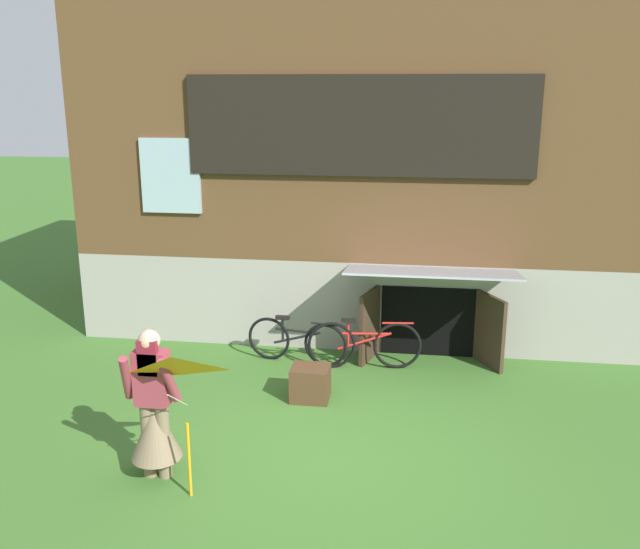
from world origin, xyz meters
TOP-DOWN VIEW (x-y plane):
  - ground_plane at (0.00, 0.00)m, footprint 60.00×60.00m
  - log_house at (0.00, 5.27)m, footprint 8.71×5.66m
  - person at (-1.71, -0.78)m, footprint 0.61×0.52m
  - kite at (-1.30, -1.27)m, footprint 0.81×0.85m
  - bicycle_red at (0.17, 2.35)m, footprint 1.61×0.23m
  - bicycle_black at (-0.81, 2.41)m, footprint 1.50×0.29m
  - wooden_crate at (-0.43, 1.24)m, footprint 0.49×0.41m

SIDE VIEW (x-z plane):
  - ground_plane at x=0.00m, z-range 0.00..0.00m
  - wooden_crate at x=-0.43m, z-range 0.00..0.44m
  - bicycle_black at x=-0.81m, z-range -0.01..0.68m
  - bicycle_red at x=0.17m, z-range -0.01..0.73m
  - person at x=-1.71m, z-range -0.13..1.47m
  - kite at x=-1.30m, z-range 0.49..1.92m
  - log_house at x=0.00m, z-range 0.00..5.51m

